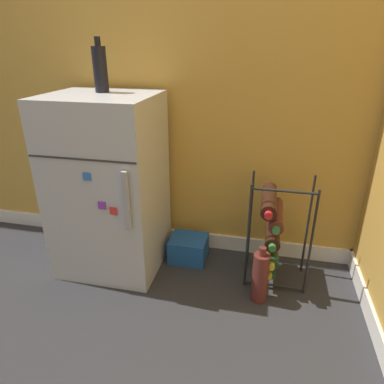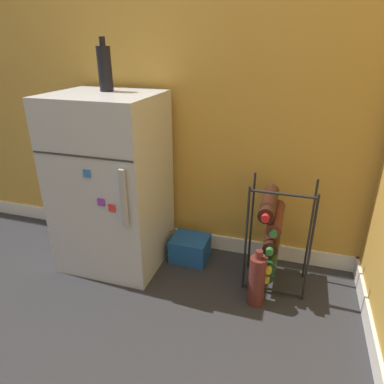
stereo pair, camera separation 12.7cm
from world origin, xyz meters
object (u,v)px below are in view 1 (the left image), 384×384
wine_rack (272,231)px  soda_box (189,248)px  mini_fridge (109,186)px  fridge_top_bottle (100,69)px  loose_bottle_floor (260,277)px

wine_rack → soda_box: bearing=169.8°
mini_fridge → wine_rack: bearing=2.1°
mini_fridge → soda_box: bearing=15.7°
soda_box → fridge_top_bottle: bearing=-173.7°
mini_fridge → loose_bottle_floor: bearing=-10.3°
soda_box → fridge_top_bottle: size_ratio=0.83×
wine_rack → loose_bottle_floor: (-0.04, -0.18, -0.15)m
soda_box → fridge_top_bottle: fridge_top_bottle is taller
wine_rack → fridge_top_bottle: (-0.85, 0.03, 0.74)m
fridge_top_bottle → wine_rack: bearing=-2.3°
fridge_top_bottle → soda_box: bearing=6.3°
wine_rack → loose_bottle_floor: 0.24m
wine_rack → soda_box: wine_rack is taller
soda_box → loose_bottle_floor: loose_bottle_floor is taller
mini_fridge → loose_bottle_floor: (0.80, -0.15, -0.33)m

